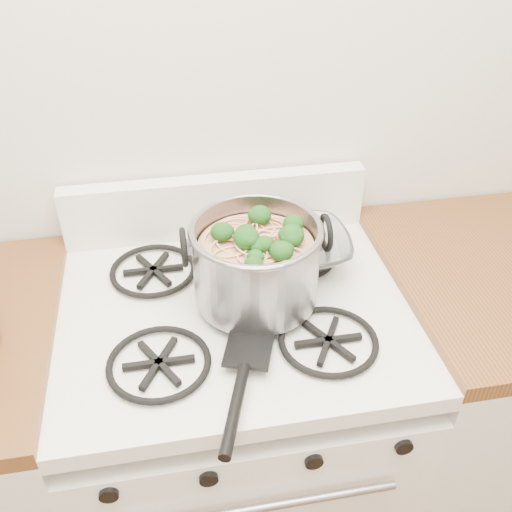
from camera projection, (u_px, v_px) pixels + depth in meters
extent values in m
plane|color=silver|center=(207.00, 54.00, 1.25)|extent=(3.60, 0.00, 3.60)
cube|color=white|center=(238.00, 444.00, 1.55)|extent=(0.76, 0.65, 0.81)
cube|color=white|center=(235.00, 314.00, 1.27)|extent=(0.76, 0.65, 0.04)
cube|color=black|center=(234.00, 303.00, 1.25)|extent=(0.60, 0.56, 0.02)
cylinder|color=black|center=(109.00, 490.00, 1.03)|extent=(0.04, 0.03, 0.04)
cylinder|color=black|center=(208.00, 474.00, 1.06)|extent=(0.04, 0.03, 0.04)
cylinder|color=black|center=(313.00, 457.00, 1.08)|extent=(0.04, 0.03, 0.04)
cylinder|color=black|center=(402.00, 443.00, 1.11)|extent=(0.04, 0.03, 0.04)
cube|color=silver|center=(43.00, 466.00, 1.45)|extent=(0.25, 0.65, 0.88)
cylinder|color=gray|center=(256.00, 263.00, 1.20)|extent=(0.26, 0.26, 0.18)
torus|color=gray|center=(256.00, 229.00, 1.15)|extent=(0.28, 0.28, 0.01)
torus|color=black|center=(184.00, 247.00, 1.14)|extent=(0.01, 0.08, 0.08)
torus|color=black|center=(326.00, 233.00, 1.18)|extent=(0.01, 0.08, 0.08)
cylinder|color=#B17954|center=(256.00, 270.00, 1.21)|extent=(0.24, 0.24, 0.14)
sphere|color=#174512|center=(256.00, 237.00, 1.16)|extent=(0.04, 0.04, 0.04)
sphere|color=#174512|center=(256.00, 237.00, 1.16)|extent=(0.04, 0.04, 0.04)
sphere|color=#174512|center=(256.00, 237.00, 1.16)|extent=(0.04, 0.04, 0.04)
sphere|color=#174512|center=(256.00, 237.00, 1.16)|extent=(0.04, 0.04, 0.04)
sphere|color=#174512|center=(256.00, 237.00, 1.16)|extent=(0.04, 0.04, 0.04)
sphere|color=#174512|center=(256.00, 237.00, 1.16)|extent=(0.04, 0.04, 0.04)
sphere|color=#174512|center=(256.00, 237.00, 1.16)|extent=(0.04, 0.04, 0.04)
sphere|color=#174512|center=(256.00, 237.00, 1.16)|extent=(0.04, 0.04, 0.04)
sphere|color=#174512|center=(256.00, 237.00, 1.16)|extent=(0.04, 0.04, 0.04)
sphere|color=#174512|center=(256.00, 237.00, 1.16)|extent=(0.04, 0.04, 0.04)
sphere|color=#174512|center=(256.00, 237.00, 1.16)|extent=(0.04, 0.04, 0.04)
sphere|color=#174512|center=(256.00, 237.00, 1.16)|extent=(0.04, 0.04, 0.04)
sphere|color=#174512|center=(256.00, 237.00, 1.16)|extent=(0.04, 0.04, 0.04)
sphere|color=#174512|center=(256.00, 237.00, 1.16)|extent=(0.04, 0.04, 0.04)
imported|color=white|center=(299.00, 253.00, 1.36)|extent=(0.10, 0.10, 0.02)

